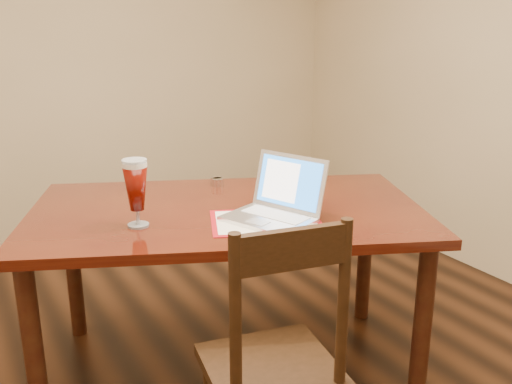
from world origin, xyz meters
TOP-DOWN VIEW (x-y plane):
  - dining_table at (0.21, 0.30)m, footprint 2.04×1.63m
  - dining_chair at (0.02, -0.44)m, footprint 0.53×0.51m

SIDE VIEW (x-z plane):
  - dining_chair at x=0.02m, z-range -0.03..1.04m
  - dining_table at x=0.21m, z-range 0.18..1.31m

